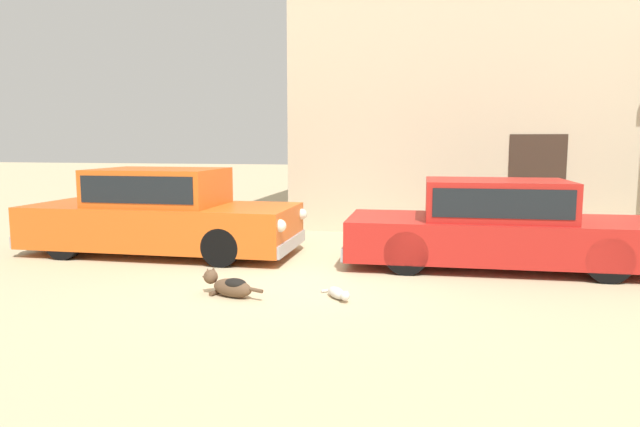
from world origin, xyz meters
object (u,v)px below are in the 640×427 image
object	(u,v)px
stray_cat	(338,293)
parked_sedan_second	(497,224)
stray_dog_spotted	(229,285)
parked_sedan_nearest	(162,212)

from	to	relation	value
stray_cat	parked_sedan_second	bearing A→B (deg)	102.76
stray_dog_spotted	parked_sedan_second	bearing A→B (deg)	-126.54
parked_sedan_second	stray_dog_spotted	size ratio (longest dim) A/B	5.13
stray_dog_spotted	stray_cat	world-z (taller)	stray_dog_spotted
parked_sedan_second	stray_dog_spotted	bearing A→B (deg)	-146.25
parked_sedan_second	stray_cat	size ratio (longest dim) A/B	7.94
parked_sedan_second	stray_dog_spotted	world-z (taller)	parked_sedan_second
parked_sedan_nearest	stray_cat	world-z (taller)	parked_sedan_nearest
stray_cat	parked_sedan_nearest	bearing A→B (deg)	-156.87
parked_sedan_nearest	stray_dog_spotted	bearing A→B (deg)	-48.50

